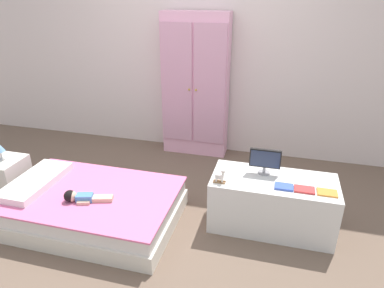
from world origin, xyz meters
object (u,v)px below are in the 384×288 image
(doll, at_px, (79,197))
(book_blue, at_px, (284,187))
(wardrobe, at_px, (195,87))
(tv_stand, at_px, (272,203))
(book_red, at_px, (304,190))
(bed, at_px, (92,207))
(book_orange, at_px, (327,193))
(nightstand, at_px, (7,178))
(tv_monitor, at_px, (265,160))
(rocking_horse_toy, at_px, (221,176))

(doll, distance_m, book_blue, 1.64)
(wardrobe, distance_m, tv_stand, 1.71)
(book_blue, bearing_deg, tv_stand, 125.51)
(book_red, bearing_deg, tv_stand, 155.05)
(bed, height_order, book_orange, book_orange)
(doll, height_order, nightstand, nightstand)
(book_orange, bearing_deg, nightstand, -178.75)
(tv_stand, distance_m, book_orange, 0.47)
(nightstand, bearing_deg, wardrobe, 43.47)
(doll, distance_m, tv_stand, 1.59)
(nightstand, height_order, tv_monitor, tv_monitor)
(tv_stand, height_order, tv_monitor, tv_monitor)
(wardrobe, height_order, book_blue, wardrobe)
(wardrobe, distance_m, book_red, 1.86)
(tv_monitor, distance_m, rocking_horse_toy, 0.41)
(bed, bearing_deg, book_orange, 6.40)
(tv_stand, bearing_deg, doll, -163.49)
(doll, bearing_deg, rocking_horse_toy, 14.95)
(tv_stand, relative_size, tv_monitor, 3.96)
(doll, relative_size, book_blue, 2.76)
(doll, bearing_deg, book_red, 11.16)
(book_red, distance_m, book_orange, 0.16)
(bed, xyz_separation_m, book_blue, (1.57, 0.21, 0.32))
(book_blue, bearing_deg, wardrobe, 127.71)
(rocking_horse_toy, distance_m, book_blue, 0.50)
(tv_stand, relative_size, book_red, 6.60)
(doll, distance_m, nightstand, 1.03)
(tv_monitor, bearing_deg, book_orange, -21.04)
(nightstand, distance_m, rocking_horse_toy, 2.10)
(nightstand, bearing_deg, book_blue, 1.41)
(wardrobe, bearing_deg, book_orange, -44.88)
(rocking_horse_toy, bearing_deg, tv_stand, 20.54)
(doll, height_order, tv_monitor, tv_monitor)
(doll, height_order, tv_stand, tv_stand)
(rocking_horse_toy, relative_size, book_blue, 0.85)
(rocking_horse_toy, relative_size, book_orange, 0.81)
(tv_monitor, xyz_separation_m, book_red, (0.32, -0.19, -0.12))
(wardrobe, relative_size, tv_monitor, 6.46)
(bed, xyz_separation_m, book_orange, (1.89, 0.21, 0.32))
(rocking_horse_toy, bearing_deg, book_orange, 3.54)
(bed, relative_size, doll, 3.76)
(doll, height_order, book_orange, book_orange)
(tv_monitor, bearing_deg, doll, -159.61)
(tv_stand, bearing_deg, book_orange, -15.11)
(tv_monitor, bearing_deg, nightstand, -174.09)
(doll, relative_size, tv_monitor, 1.52)
(wardrobe, height_order, book_red, wardrobe)
(nightstand, xyz_separation_m, wardrobe, (1.51, 1.43, 0.63))
(tv_stand, xyz_separation_m, book_blue, (0.08, -0.11, 0.24))
(bed, relative_size, tv_monitor, 5.73)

